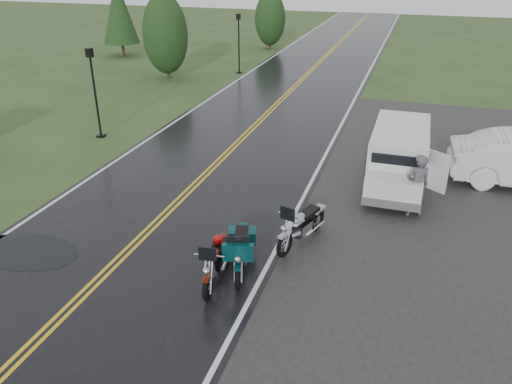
% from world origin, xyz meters
% --- Properties ---
extents(ground, '(120.00, 120.00, 0.00)m').
position_xyz_m(ground, '(0.00, 0.00, 0.00)').
color(ground, '#2D471E').
rests_on(ground, ground).
extents(road, '(8.00, 100.00, 0.04)m').
position_xyz_m(road, '(0.00, 10.00, 0.02)').
color(road, black).
rests_on(road, ground).
extents(motorcycle_red, '(1.11, 2.31, 1.31)m').
position_xyz_m(motorcycle_red, '(2.88, -1.91, 0.65)').
color(motorcycle_red, '#59180A').
rests_on(motorcycle_red, ground).
extents(motorcycle_teal, '(1.42, 2.44, 1.36)m').
position_xyz_m(motorcycle_teal, '(3.41, -1.30, 0.68)').
color(motorcycle_teal, '#053539').
rests_on(motorcycle_teal, ground).
extents(motorcycle_silver, '(1.53, 2.49, 1.39)m').
position_xyz_m(motorcycle_silver, '(4.11, 0.36, 0.69)').
color(motorcycle_silver, '#9DA1A4').
rests_on(motorcycle_silver, ground).
extents(van_white, '(1.92, 5.08, 1.99)m').
position_xyz_m(van_white, '(5.82, 4.40, 1.00)').
color(van_white, silver).
rests_on(van_white, ground).
extents(person_at_van, '(0.85, 0.73, 1.97)m').
position_xyz_m(person_at_van, '(7.27, 3.85, 0.98)').
color(person_at_van, '#4E4E53').
rests_on(person_at_van, ground).
extents(lamp_post_near_left, '(0.33, 0.33, 3.84)m').
position_xyz_m(lamp_post_near_left, '(-5.99, 7.22, 1.92)').
color(lamp_post_near_left, black).
rests_on(lamp_post_near_left, ground).
extents(lamp_post_far_left, '(0.33, 0.33, 3.82)m').
position_xyz_m(lamp_post_far_left, '(-4.42, 21.00, 1.91)').
color(lamp_post_far_left, black).
rests_on(lamp_post_far_left, ground).
extents(tree_left_mid, '(2.80, 2.80, 4.37)m').
position_xyz_m(tree_left_mid, '(-8.26, 18.25, 2.18)').
color(tree_left_mid, '#1E3D19').
rests_on(tree_left_mid, ground).
extents(tree_left_far, '(2.49, 2.49, 3.82)m').
position_xyz_m(tree_left_far, '(-5.08, 30.54, 1.91)').
color(tree_left_far, '#1E3D19').
rests_on(tree_left_far, ground).
extents(pine_left_far, '(2.68, 2.68, 5.58)m').
position_xyz_m(pine_left_far, '(-15.00, 24.01, 2.79)').
color(pine_left_far, '#1E3D19').
rests_on(pine_left_far, ground).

